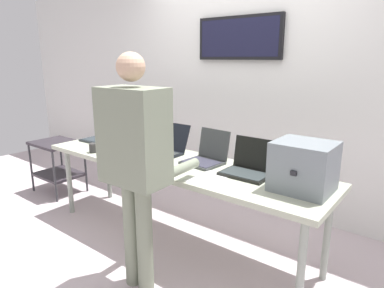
{
  "coord_description": "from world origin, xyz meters",
  "views": [
    {
      "loc": [
        1.8,
        -2.05,
        1.57
      ],
      "look_at": [
        0.16,
        0.04,
        0.9
      ],
      "focal_mm": 31.62,
      "sensor_mm": 36.0,
      "label": 1
    }
  ],
  "objects_px": {
    "workbench": "(174,167)",
    "laptop_station_3": "(207,156)",
    "laptop_station_4": "(249,166)",
    "coffee_mug": "(93,148)",
    "laptop_station_2": "(165,147)",
    "laptop_station_1": "(131,141)",
    "equipment_box": "(304,166)",
    "storage_cart": "(57,159)",
    "laptop_station_0": "(103,135)",
    "person": "(136,154)"
  },
  "relations": [
    {
      "from": "workbench",
      "to": "laptop_station_3",
      "type": "xyz_separation_m",
      "value": [
        0.24,
        0.13,
        0.11
      ]
    },
    {
      "from": "laptop_station_4",
      "to": "coffee_mug",
      "type": "bearing_deg",
      "value": -166.0
    },
    {
      "from": "laptop_station_2",
      "to": "laptop_station_4",
      "type": "xyz_separation_m",
      "value": [
        0.87,
        -0.03,
        0.0
      ]
    },
    {
      "from": "workbench",
      "to": "laptop_station_1",
      "type": "height_order",
      "value": "laptop_station_1"
    },
    {
      "from": "workbench",
      "to": "equipment_box",
      "type": "xyz_separation_m",
      "value": [
        1.08,
        0.03,
        0.21
      ]
    },
    {
      "from": "workbench",
      "to": "laptop_station_4",
      "type": "xyz_separation_m",
      "value": [
        0.65,
        0.1,
        0.11
      ]
    },
    {
      "from": "laptop_station_3",
      "to": "laptop_station_4",
      "type": "bearing_deg",
      "value": -4.23
    },
    {
      "from": "laptop_station_4",
      "to": "coffee_mug",
      "type": "height_order",
      "value": "laptop_station_4"
    },
    {
      "from": "equipment_box",
      "to": "coffee_mug",
      "type": "bearing_deg",
      "value": -171.24
    },
    {
      "from": "laptop_station_3",
      "to": "storage_cart",
      "type": "height_order",
      "value": "laptop_station_3"
    },
    {
      "from": "workbench",
      "to": "laptop_station_1",
      "type": "bearing_deg",
      "value": 171.55
    },
    {
      "from": "workbench",
      "to": "laptop_station_0",
      "type": "height_order",
      "value": "laptop_station_0"
    },
    {
      "from": "laptop_station_3",
      "to": "laptop_station_4",
      "type": "relative_size",
      "value": 0.93
    },
    {
      "from": "laptop_station_3",
      "to": "laptop_station_1",
      "type": "bearing_deg",
      "value": -177.49
    },
    {
      "from": "person",
      "to": "laptop_station_1",
      "type": "bearing_deg",
      "value": 140.01
    },
    {
      "from": "laptop_station_0",
      "to": "laptop_station_1",
      "type": "bearing_deg",
      "value": -1.25
    },
    {
      "from": "storage_cart",
      "to": "laptop_station_3",
      "type": "bearing_deg",
      "value": 3.7
    },
    {
      "from": "person",
      "to": "equipment_box",
      "type": "bearing_deg",
      "value": 36.99
    },
    {
      "from": "storage_cart",
      "to": "laptop_station_2",
      "type": "bearing_deg",
      "value": 4.63
    },
    {
      "from": "equipment_box",
      "to": "person",
      "type": "xyz_separation_m",
      "value": [
        -0.87,
        -0.66,
        0.08
      ]
    },
    {
      "from": "laptop_station_1",
      "to": "person",
      "type": "bearing_deg",
      "value": -39.99
    },
    {
      "from": "laptop_station_3",
      "to": "laptop_station_4",
      "type": "distance_m",
      "value": 0.41
    },
    {
      "from": "workbench",
      "to": "laptop_station_2",
      "type": "distance_m",
      "value": 0.28
    },
    {
      "from": "laptop_station_2",
      "to": "laptop_station_4",
      "type": "relative_size",
      "value": 1.03
    },
    {
      "from": "laptop_station_0",
      "to": "laptop_station_1",
      "type": "distance_m",
      "value": 0.44
    },
    {
      "from": "laptop_station_3",
      "to": "coffee_mug",
      "type": "height_order",
      "value": "laptop_station_3"
    },
    {
      "from": "laptop_station_4",
      "to": "laptop_station_3",
      "type": "bearing_deg",
      "value": 175.77
    },
    {
      "from": "equipment_box",
      "to": "laptop_station_0",
      "type": "height_order",
      "value": "equipment_box"
    },
    {
      "from": "laptop_station_0",
      "to": "storage_cart",
      "type": "height_order",
      "value": "laptop_station_0"
    },
    {
      "from": "person",
      "to": "storage_cart",
      "type": "distance_m",
      "value": 2.23
    },
    {
      "from": "laptop_station_1",
      "to": "coffee_mug",
      "type": "xyz_separation_m",
      "value": [
        -0.12,
        -0.35,
        -0.01
      ]
    },
    {
      "from": "laptop_station_3",
      "to": "coffee_mug",
      "type": "bearing_deg",
      "value": -159.1
    },
    {
      "from": "workbench",
      "to": "laptop_station_4",
      "type": "distance_m",
      "value": 0.67
    },
    {
      "from": "laptop_station_0",
      "to": "laptop_station_4",
      "type": "xyz_separation_m",
      "value": [
        1.74,
        -0.0,
        0.0
      ]
    },
    {
      "from": "laptop_station_3",
      "to": "person",
      "type": "relative_size",
      "value": 0.2
    },
    {
      "from": "laptop_station_2",
      "to": "person",
      "type": "height_order",
      "value": "person"
    },
    {
      "from": "workbench",
      "to": "person",
      "type": "height_order",
      "value": "person"
    },
    {
      "from": "workbench",
      "to": "laptop_station_1",
      "type": "distance_m",
      "value": 0.66
    },
    {
      "from": "laptop_station_4",
      "to": "storage_cart",
      "type": "height_order",
      "value": "laptop_station_4"
    },
    {
      "from": "laptop_station_3",
      "to": "person",
      "type": "height_order",
      "value": "person"
    },
    {
      "from": "laptop_station_1",
      "to": "person",
      "type": "distance_m",
      "value": 1.13
    },
    {
      "from": "laptop_station_2",
      "to": "coffee_mug",
      "type": "distance_m",
      "value": 0.66
    },
    {
      "from": "workbench",
      "to": "equipment_box",
      "type": "height_order",
      "value": "equipment_box"
    },
    {
      "from": "coffee_mug",
      "to": "workbench",
      "type": "bearing_deg",
      "value": 18.12
    },
    {
      "from": "person",
      "to": "laptop_station_2",
      "type": "bearing_deg",
      "value": 119.95
    },
    {
      "from": "equipment_box",
      "to": "workbench",
      "type": "bearing_deg",
      "value": -178.17
    },
    {
      "from": "workbench",
      "to": "storage_cart",
      "type": "bearing_deg",
      "value": -179.96
    },
    {
      "from": "laptop_station_3",
      "to": "laptop_station_0",
      "type": "bearing_deg",
      "value": -178.74
    },
    {
      "from": "laptop_station_1",
      "to": "person",
      "type": "xyz_separation_m",
      "value": [
        0.85,
        -0.72,
        0.19
      ]
    },
    {
      "from": "laptop_station_1",
      "to": "storage_cart",
      "type": "height_order",
      "value": "laptop_station_1"
    }
  ]
}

